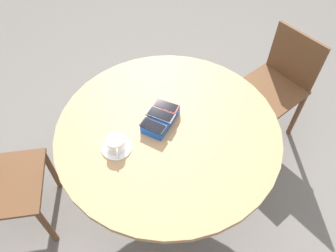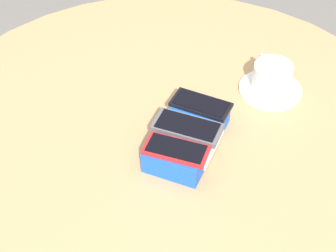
{
  "view_description": "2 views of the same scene",
  "coord_description": "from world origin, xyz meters",
  "px_view_note": "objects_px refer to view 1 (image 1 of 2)",
  "views": [
    {
      "loc": [
        1.01,
        0.23,
        2.08
      ],
      "look_at": [
        0.0,
        0.0,
        0.78
      ],
      "focal_mm": 35.0,
      "sensor_mm": 36.0,
      "label": 1
    },
    {
      "loc": [
        -0.86,
        -0.13,
        1.62
      ],
      "look_at": [
        0.0,
        0.0,
        0.78
      ],
      "focal_mm": 60.0,
      "sensor_mm": 36.0,
      "label": 2
    }
  ],
  "objects_px": {
    "phone_red": "(166,106)",
    "phone_gray": "(161,115)",
    "coffee_cup": "(116,144)",
    "phone_box": "(160,119)",
    "phone_black": "(153,126)",
    "saucer": "(117,148)",
    "round_table": "(168,139)",
    "chair_far_side": "(275,87)"
  },
  "relations": [
    {
      "from": "saucer",
      "to": "coffee_cup",
      "type": "bearing_deg",
      "value": 26.32
    },
    {
      "from": "round_table",
      "to": "chair_far_side",
      "type": "xyz_separation_m",
      "value": [
        -0.77,
        0.6,
        -0.22
      ]
    },
    {
      "from": "phone_red",
      "to": "saucer",
      "type": "bearing_deg",
      "value": -33.83
    },
    {
      "from": "round_table",
      "to": "phone_black",
      "type": "bearing_deg",
      "value": -57.22
    },
    {
      "from": "chair_far_side",
      "to": "phone_gray",
      "type": "bearing_deg",
      "value": -41.28
    },
    {
      "from": "chair_far_side",
      "to": "coffee_cup",
      "type": "bearing_deg",
      "value": -40.71
    },
    {
      "from": "phone_box",
      "to": "phone_red",
      "type": "relative_size",
      "value": 1.74
    },
    {
      "from": "phone_box",
      "to": "coffee_cup",
      "type": "distance_m",
      "value": 0.27
    },
    {
      "from": "phone_gray",
      "to": "coffee_cup",
      "type": "relative_size",
      "value": 1.3
    },
    {
      "from": "phone_red",
      "to": "saucer",
      "type": "relative_size",
      "value": 0.92
    },
    {
      "from": "round_table",
      "to": "saucer",
      "type": "bearing_deg",
      "value": -51.0
    },
    {
      "from": "phone_black",
      "to": "saucer",
      "type": "distance_m",
      "value": 0.21
    },
    {
      "from": "round_table",
      "to": "coffee_cup",
      "type": "bearing_deg",
      "value": -50.49
    },
    {
      "from": "phone_black",
      "to": "coffee_cup",
      "type": "relative_size",
      "value": 1.2
    },
    {
      "from": "phone_black",
      "to": "saucer",
      "type": "height_order",
      "value": "phone_black"
    },
    {
      "from": "coffee_cup",
      "to": "chair_far_side",
      "type": "distance_m",
      "value": 1.3
    },
    {
      "from": "round_table",
      "to": "phone_red",
      "type": "relative_size",
      "value": 8.47
    },
    {
      "from": "coffee_cup",
      "to": "saucer",
      "type": "bearing_deg",
      "value": -153.68
    },
    {
      "from": "phone_red",
      "to": "phone_gray",
      "type": "height_order",
      "value": "phone_gray"
    },
    {
      "from": "phone_red",
      "to": "coffee_cup",
      "type": "relative_size",
      "value": 1.17
    },
    {
      "from": "phone_red",
      "to": "saucer",
      "type": "height_order",
      "value": "phone_red"
    },
    {
      "from": "phone_black",
      "to": "saucer",
      "type": "xyz_separation_m",
      "value": [
        0.13,
        -0.15,
        -0.05
      ]
    },
    {
      "from": "round_table",
      "to": "phone_black",
      "type": "relative_size",
      "value": 8.28
    },
    {
      "from": "phone_red",
      "to": "phone_box",
      "type": "bearing_deg",
      "value": -12.18
    },
    {
      "from": "phone_black",
      "to": "saucer",
      "type": "bearing_deg",
      "value": -48.61
    },
    {
      "from": "phone_black",
      "to": "coffee_cup",
      "type": "distance_m",
      "value": 0.2
    },
    {
      "from": "phone_box",
      "to": "chair_far_side",
      "type": "height_order",
      "value": "chair_far_side"
    },
    {
      "from": "saucer",
      "to": "phone_red",
      "type": "bearing_deg",
      "value": 146.17
    },
    {
      "from": "phone_red",
      "to": "chair_far_side",
      "type": "distance_m",
      "value": 0.99
    },
    {
      "from": "phone_box",
      "to": "phone_gray",
      "type": "height_order",
      "value": "phone_gray"
    },
    {
      "from": "phone_box",
      "to": "phone_gray",
      "type": "relative_size",
      "value": 1.56
    },
    {
      "from": "phone_black",
      "to": "coffee_cup",
      "type": "height_order",
      "value": "coffee_cup"
    },
    {
      "from": "phone_gray",
      "to": "chair_far_side",
      "type": "height_order",
      "value": "chair_far_side"
    },
    {
      "from": "phone_black",
      "to": "phone_box",
      "type": "bearing_deg",
      "value": 165.77
    },
    {
      "from": "phone_gray",
      "to": "coffee_cup",
      "type": "distance_m",
      "value": 0.27
    },
    {
      "from": "phone_black",
      "to": "coffee_cup",
      "type": "xyz_separation_m",
      "value": [
        0.14,
        -0.15,
        -0.01
      ]
    },
    {
      "from": "phone_red",
      "to": "saucer",
      "type": "distance_m",
      "value": 0.34
    },
    {
      "from": "phone_red",
      "to": "chair_far_side",
      "type": "xyz_separation_m",
      "value": [
        -0.67,
        0.63,
        -0.37
      ]
    },
    {
      "from": "phone_red",
      "to": "coffee_cup",
      "type": "distance_m",
      "value": 0.33
    },
    {
      "from": "phone_box",
      "to": "phone_black",
      "type": "bearing_deg",
      "value": -14.23
    },
    {
      "from": "phone_gray",
      "to": "chair_far_side",
      "type": "xyz_separation_m",
      "value": [
        -0.74,
        0.65,
        -0.37
      ]
    },
    {
      "from": "round_table",
      "to": "phone_gray",
      "type": "distance_m",
      "value": 0.16
    }
  ]
}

